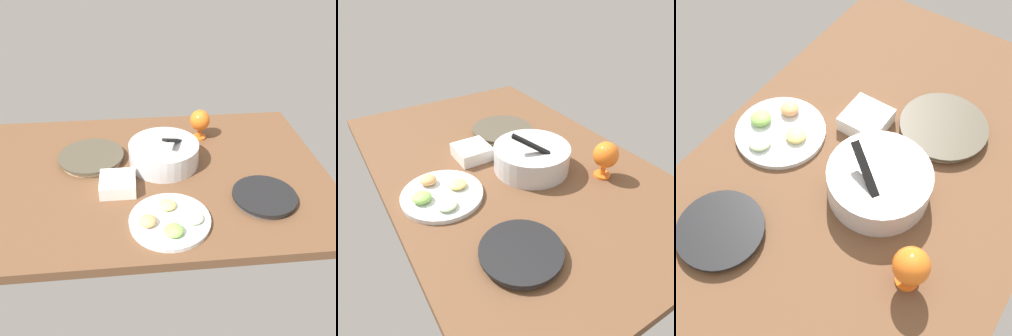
{
  "view_description": "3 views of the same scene",
  "coord_description": "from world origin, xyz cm",
  "views": [
    {
      "loc": [
        -2.39,
        -132.56,
        94.12
      ],
      "look_at": [
        10.22,
        -4.13,
        4.47
      ],
      "focal_mm": 39.68,
      "sensor_mm": 36.0,
      "label": 1
    },
    {
      "loc": [
        98.9,
        -60.76,
        74.5
      ],
      "look_at": [
        9.73,
        -6.27,
        4.47
      ],
      "focal_mm": 34.23,
      "sensor_mm": 36.0,
      "label": 2
    },
    {
      "loc": [
        72.44,
        36.36,
        111.72
      ],
      "look_at": [
        10.57,
        -5.46,
        4.47
      ],
      "focal_mm": 45.96,
      "sensor_mm": 36.0,
      "label": 3
    }
  ],
  "objects": [
    {
      "name": "square_bowl_white",
      "position": [
        -10.95,
        -10.96,
        3.14
      ],
      "size": [
        14.45,
        14.45,
        5.64
      ],
      "color": "white",
      "rests_on": "ground_plane"
    },
    {
      "name": "dinner_plate_right",
      "position": [
        46.38,
        -23.46,
        1.53
      ],
      "size": [
        25.25,
        25.25,
        2.94
      ],
      "color": "#4C4C51",
      "rests_on": "ground_plane"
    },
    {
      "name": "hurricane_glass_orange",
      "position": [
        29.01,
        27.27,
        9.47
      ],
      "size": [
        9.79,
        9.79,
        15.16
      ],
      "color": "orange",
      "rests_on": "ground_plane"
    },
    {
      "name": "dinner_plate_left",
      "position": [
        -23.27,
        11.72,
        1.65
      ],
      "size": [
        29.41,
        29.41,
        3.17
      ],
      "color": "beige",
      "rests_on": "ground_plane"
    },
    {
      "name": "ground_plane",
      "position": [
        0.0,
        0.0,
        -2.0
      ],
      "size": [
        160.0,
        104.0,
        4.0
      ],
      "primitive_type": "cube",
      "color": "brown"
    },
    {
      "name": "mixing_bowl",
      "position": [
        9.4,
        6.19,
        5.55
      ],
      "size": [
        31.02,
        31.02,
        18.07
      ],
      "color": "silver",
      "rests_on": "ground_plane"
    },
    {
      "name": "fruit_platter",
      "position": [
        8.09,
        -33.14,
        1.46
      ],
      "size": [
        30.06,
        30.06,
        5.22
      ],
      "color": "silver",
      "rests_on": "ground_plane"
    }
  ]
}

